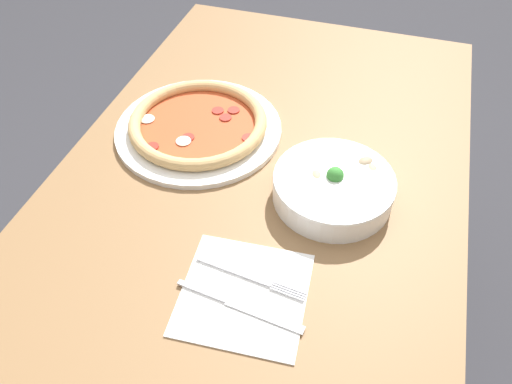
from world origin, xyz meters
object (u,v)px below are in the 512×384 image
at_px(bowl, 334,186).
at_px(knife, 233,303).
at_px(pizza, 198,125).
at_px(fork, 248,277).

height_order(bowl, knife, bowl).
relative_size(pizza, knife, 1.65).
distance_m(bowl, knife, 0.29).
xyz_separation_m(pizza, bowl, (0.11, 0.31, 0.01)).
xyz_separation_m(pizza, knife, (0.38, 0.21, -0.01)).
bearing_deg(bowl, knife, -20.38).
distance_m(pizza, fork, 0.39).
distance_m(fork, knife, 0.05).
relative_size(fork, knife, 0.89).
xyz_separation_m(bowl, fork, (0.22, -0.09, -0.02)).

